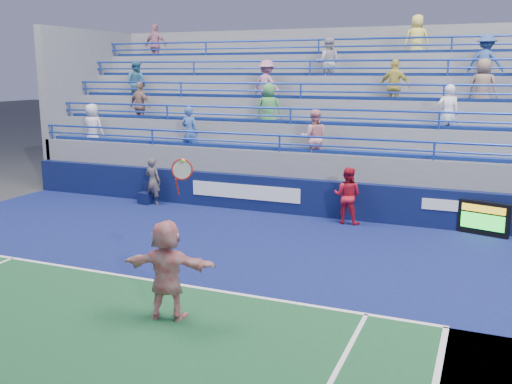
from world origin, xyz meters
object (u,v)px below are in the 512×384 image
at_px(line_judge, 153,181).
at_px(ball_girl, 347,196).
at_px(serve_speed_board, 484,219).
at_px(judge_chair, 146,197).
at_px(tennis_player, 167,269).

relative_size(line_judge, ball_girl, 0.94).
xyz_separation_m(serve_speed_board, line_judge, (-9.99, -0.21, 0.31)).
xyz_separation_m(serve_speed_board, judge_chair, (-10.25, -0.26, -0.23)).
xyz_separation_m(serve_speed_board, tennis_player, (-5.00, -7.62, 0.44)).
bearing_deg(ball_girl, line_judge, 2.41).
relative_size(tennis_player, line_judge, 1.87).
relative_size(serve_speed_board, judge_chair, 1.87).
distance_m(serve_speed_board, ball_girl, 3.63).
distance_m(line_judge, ball_girl, 6.38).
distance_m(serve_speed_board, judge_chair, 10.25).
height_order(tennis_player, line_judge, tennis_player).
bearing_deg(judge_chair, line_judge, 11.46).
xyz_separation_m(serve_speed_board, ball_girl, (-3.61, -0.17, 0.35)).
bearing_deg(judge_chair, ball_girl, 0.74).
height_order(judge_chair, ball_girl, ball_girl).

